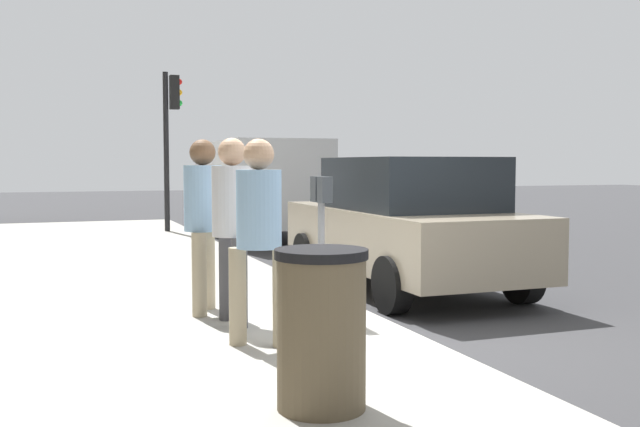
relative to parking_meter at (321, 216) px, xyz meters
name	(u,v)px	position (x,y,z in m)	size (l,w,h in m)	color
ground_plane	(393,338)	(-0.56, -0.53, -1.17)	(80.00, 80.00, 0.00)	#38383A
sidewalk_slab	(67,359)	(-0.56, 2.47, -1.09)	(28.00, 6.00, 0.15)	#A8A59E
parking_meter	(321,216)	(0.00, 0.00, 0.00)	(0.36, 0.12, 1.41)	gray
pedestrian_at_meter	(232,215)	(-0.08, 0.94, 0.04)	(0.54, 0.39, 1.78)	#47474C
pedestrian_bystander	(259,225)	(-0.98, 0.93, 0.01)	(0.38, 0.48, 1.75)	tan
parking_officer	(203,211)	(0.55, 1.09, 0.04)	(0.50, 0.39, 1.79)	tan
parked_sedan_near	(405,223)	(1.83, -1.88, -0.27)	(4.41, 1.98, 1.77)	gray
parked_van_far	(257,183)	(9.16, -1.88, 0.09)	(5.26, 2.26, 2.18)	silver
traffic_signal	(170,124)	(9.91, -0.06, 1.41)	(0.24, 0.44, 3.60)	black
trash_bin	(321,329)	(-2.65, 1.00, -0.51)	(0.59, 0.59, 1.01)	brown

